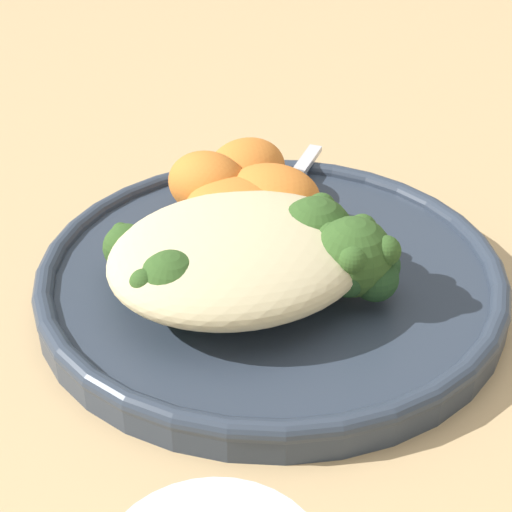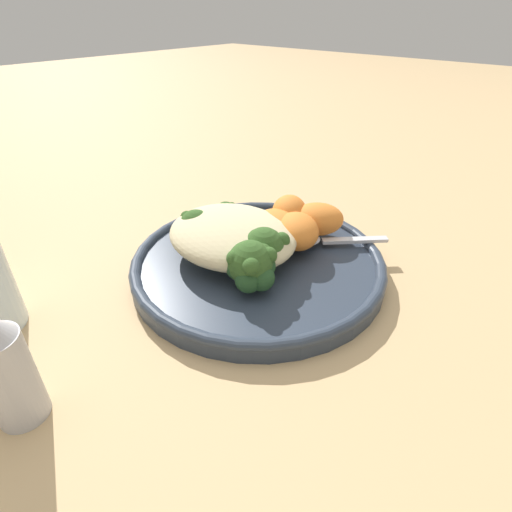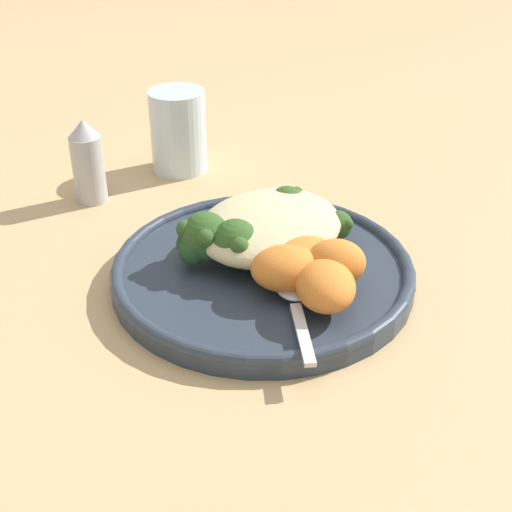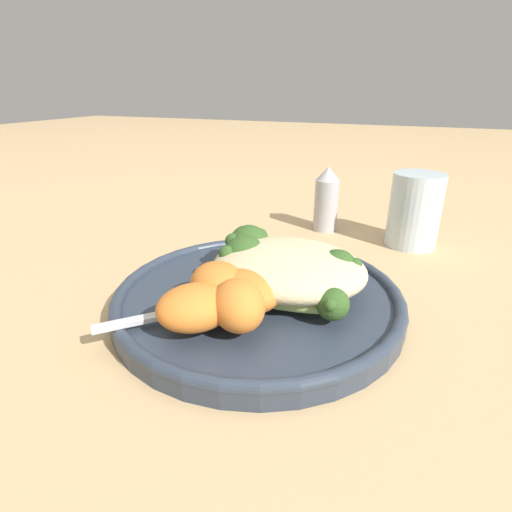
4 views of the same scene
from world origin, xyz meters
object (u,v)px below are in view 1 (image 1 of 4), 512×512
(kale_tuft, at_px, (361,267))
(broccoli_stalk_3, at_px, (260,260))
(sweet_potato_chunk_2, at_px, (245,169))
(sweet_potato_chunk_0, at_px, (270,196))
(quinoa_mound, at_px, (239,255))
(broccoli_stalk_4, at_px, (344,254))
(broccoli_stalk_1, at_px, (187,277))
(spoon, at_px, (276,201))
(sweet_potato_chunk_3, at_px, (208,183))
(broccoli_stalk_5, at_px, (311,232))
(plate, at_px, (272,278))
(broccoli_stalk_0, at_px, (165,242))
(broccoli_stalk_2, at_px, (222,274))
(sweet_potato_chunk_1, at_px, (238,208))

(kale_tuft, bearing_deg, broccoli_stalk_3, 149.79)
(sweet_potato_chunk_2, bearing_deg, sweet_potato_chunk_0, -91.70)
(quinoa_mound, distance_m, sweet_potato_chunk_0, 0.07)
(broccoli_stalk_4, bearing_deg, broccoli_stalk_3, -134.79)
(broccoli_stalk_1, bearing_deg, spoon, -179.12)
(broccoli_stalk_4, distance_m, sweet_potato_chunk_3, 0.11)
(broccoli_stalk_3, relative_size, spoon, 0.86)
(kale_tuft, bearing_deg, spoon, 91.09)
(broccoli_stalk_1, relative_size, sweet_potato_chunk_3, 2.02)
(broccoli_stalk_5, relative_size, sweet_potato_chunk_3, 1.78)
(plate, height_order, broccoli_stalk_4, broccoli_stalk_4)
(broccoli_stalk_3, xyz_separation_m, sweet_potato_chunk_3, (0.00, 0.09, 0.00))
(broccoli_stalk_0, distance_m, spoon, 0.09)
(broccoli_stalk_5, height_order, kale_tuft, broccoli_stalk_5)
(quinoa_mound, distance_m, broccoli_stalk_3, 0.01)
(broccoli_stalk_1, height_order, broccoli_stalk_4, broccoli_stalk_4)
(broccoli_stalk_2, relative_size, broccoli_stalk_3, 0.99)
(sweet_potato_chunk_2, distance_m, kale_tuft, 0.13)
(broccoli_stalk_0, bearing_deg, kale_tuft, 136.67)
(broccoli_stalk_3, bearing_deg, quinoa_mound, -92.44)
(sweet_potato_chunk_2, xyz_separation_m, sweet_potato_chunk_3, (-0.03, -0.01, 0.00))
(plate, relative_size, kale_tuft, 5.99)
(sweet_potato_chunk_2, height_order, sweet_potato_chunk_3, sweet_potato_chunk_3)
(broccoli_stalk_1, xyz_separation_m, sweet_potato_chunk_3, (0.05, 0.09, 0.00))
(plate, bearing_deg, broccoli_stalk_4, -54.52)
(sweet_potato_chunk_3, bearing_deg, broccoli_stalk_4, -70.79)
(quinoa_mound, bearing_deg, broccoli_stalk_2, -164.09)
(broccoli_stalk_3, bearing_deg, broccoli_stalk_1, -71.31)
(plate, bearing_deg, sweet_potato_chunk_0, 66.63)
(kale_tuft, bearing_deg, broccoli_stalk_4, 131.80)
(broccoli_stalk_0, height_order, kale_tuft, kale_tuft)
(broccoli_stalk_5, xyz_separation_m, sweet_potato_chunk_3, (-0.03, 0.08, -0.00))
(broccoli_stalk_4, height_order, broccoli_stalk_5, same)
(broccoli_stalk_0, height_order, broccoli_stalk_5, broccoli_stalk_5)
(broccoli_stalk_1, bearing_deg, sweet_potato_chunk_2, -167.30)
(sweet_potato_chunk_3, bearing_deg, sweet_potato_chunk_1, -76.38)
(broccoli_stalk_2, xyz_separation_m, kale_tuft, (0.07, -0.03, 0.00))
(broccoli_stalk_3, relative_size, broccoli_stalk_4, 0.78)
(broccoli_stalk_3, bearing_deg, sweet_potato_chunk_0, 169.83)
(sweet_potato_chunk_2, bearing_deg, kale_tuft, -84.11)
(plate, height_order, sweet_potato_chunk_1, sweet_potato_chunk_1)
(plate, relative_size, sweet_potato_chunk_1, 4.25)
(broccoli_stalk_1, relative_size, broccoli_stalk_5, 1.13)
(broccoli_stalk_5, height_order, spoon, broccoli_stalk_5)
(broccoli_stalk_3, bearing_deg, kale_tuft, 79.21)
(quinoa_mound, relative_size, sweet_potato_chunk_3, 2.83)
(plate, distance_m, broccoli_stalk_1, 0.07)
(broccoli_stalk_3, bearing_deg, broccoli_stalk_2, -73.47)
(sweet_potato_chunk_1, bearing_deg, quinoa_mound, -112.57)
(sweet_potato_chunk_0, bearing_deg, broccoli_stalk_1, -142.71)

